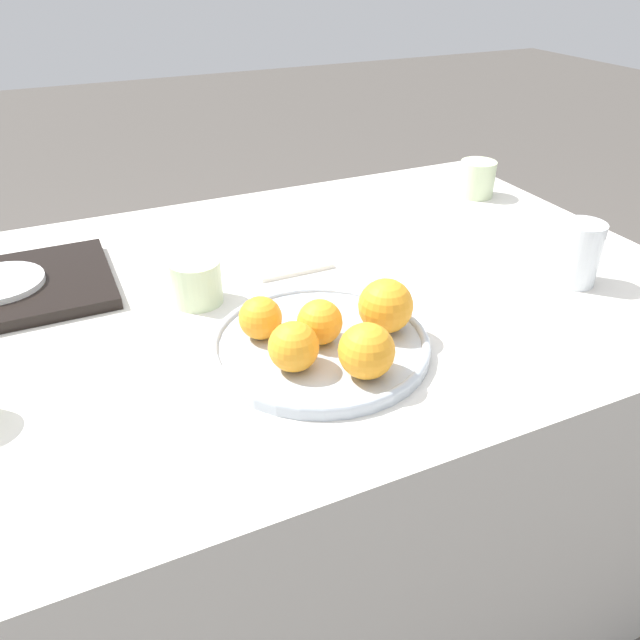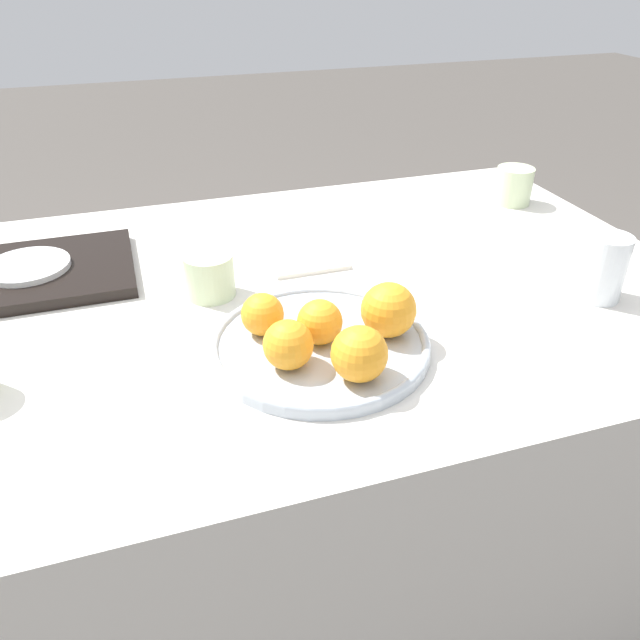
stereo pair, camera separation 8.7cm
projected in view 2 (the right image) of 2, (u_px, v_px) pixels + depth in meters
ground_plane at (260, 575)px, 1.41m from camera, size 12.00×12.00×0.00m
table at (251, 457)px, 1.22m from camera, size 1.58×0.92×0.73m
fruit_platter at (320, 344)px, 0.89m from camera, size 0.31×0.31×0.02m
orange_0 at (320, 322)px, 0.87m from camera, size 0.06×0.06×0.06m
orange_1 at (388, 310)px, 0.89m from camera, size 0.08×0.08×0.08m
orange_2 at (359, 354)px, 0.80m from camera, size 0.07×0.07×0.07m
orange_3 at (262, 314)px, 0.89m from camera, size 0.06×0.06×0.06m
orange_4 at (288, 345)px, 0.82m from camera, size 0.07×0.07×0.07m
water_glass at (603, 267)px, 1.00m from camera, size 0.07×0.07×0.11m
serving_tray at (29, 274)px, 1.08m from camera, size 0.35×0.25×0.02m
side_plate at (27, 266)px, 1.07m from camera, size 0.14×0.14×0.01m
cup_1 at (210, 275)px, 1.02m from camera, size 0.08×0.08×0.07m
cup_2 at (514, 186)px, 1.37m from camera, size 0.08×0.08×0.08m
napkin at (306, 260)px, 1.14m from camera, size 0.14×0.11×0.01m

